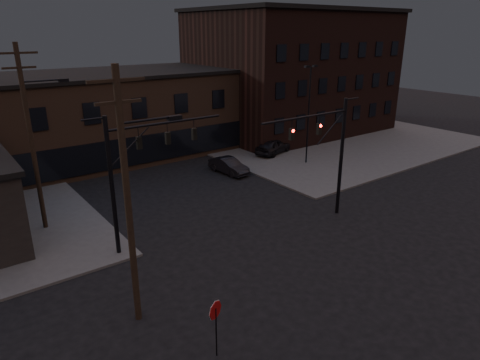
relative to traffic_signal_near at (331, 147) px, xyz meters
name	(u,v)px	position (x,y,z in m)	size (l,w,h in m)	color
ground	(320,269)	(-5.36, -4.50, -4.93)	(140.00, 140.00, 0.00)	black
sidewalk_ne	(312,134)	(16.64, 17.50, -4.86)	(30.00, 30.00, 0.15)	#474744
building_row	(115,115)	(-5.36, 23.50, -0.93)	(40.00, 12.00, 8.00)	brown
building_right	(291,73)	(16.64, 21.50, 2.07)	(22.00, 16.00, 14.00)	black
traffic_signal_near	(331,147)	(0.00, 0.00, 0.00)	(7.12, 0.24, 8.00)	black
traffic_signal_far	(133,167)	(-12.07, 3.50, 0.08)	(7.12, 0.24, 8.00)	black
stop_sign	(216,316)	(-13.36, -6.49, -3.09)	(0.72, 0.33, 2.48)	black
utility_pole_near	(129,195)	(-14.79, -2.50, 0.94)	(3.70, 0.28, 11.00)	black
utility_pole_mid	(32,136)	(-15.79, 9.50, 1.19)	(3.70, 0.28, 11.50)	black
lot_light_a	(309,106)	(7.64, 9.50, 0.58)	(1.50, 0.28, 9.14)	black
lot_light_b	(315,94)	(13.64, 14.50, 0.58)	(1.50, 0.28, 9.14)	black
parked_car_lot_a	(273,146)	(7.16, 13.71, -3.99)	(1.87, 4.65, 1.59)	black
parked_car_lot_b	(274,131)	(11.83, 18.91, -4.07)	(1.98, 4.88, 1.42)	silver
car_crossing	(229,166)	(0.13, 11.65, -4.24)	(1.46, 4.18, 1.38)	black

